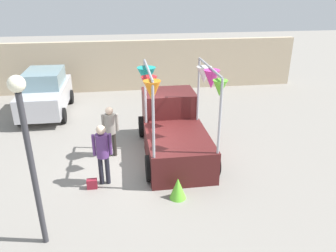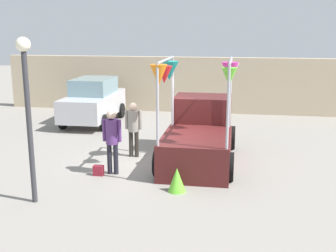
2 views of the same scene
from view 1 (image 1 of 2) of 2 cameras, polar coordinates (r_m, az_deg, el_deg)
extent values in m
plane|color=gray|center=(10.58, -4.84, -6.23)|extent=(60.00, 60.00, 0.00)
cube|color=#4C1919|center=(10.13, 1.77, -4.36)|extent=(1.90, 2.60, 1.00)
cube|color=#4C1919|center=(11.76, 0.10, 1.85)|extent=(1.80, 1.40, 1.80)
cube|color=#8CB2C6|center=(11.61, 0.10, 3.92)|extent=(1.76, 1.37, 0.60)
cylinder|color=black|center=(12.19, -4.56, -0.08)|extent=(0.22, 0.76, 0.76)
cylinder|color=black|center=(12.44, 4.20, 0.43)|extent=(0.22, 0.76, 0.76)
cylinder|color=black|center=(9.47, -3.21, -7.33)|extent=(0.22, 0.76, 0.76)
cylinder|color=black|center=(9.79, 8.00, -6.45)|extent=(0.22, 0.76, 0.76)
cylinder|color=#A5A5AD|center=(10.56, -3.96, 5.83)|extent=(0.07, 0.07, 2.08)
cylinder|color=#A5A5AD|center=(10.82, 5.31, 6.23)|extent=(0.07, 0.07, 2.08)
cylinder|color=#A5A5AD|center=(8.27, -2.57, 0.83)|extent=(0.07, 0.07, 2.08)
cylinder|color=#A5A5AD|center=(8.60, 9.04, 1.46)|extent=(0.07, 0.07, 2.08)
cylinder|color=#A5A5AD|center=(9.11, -3.50, 9.82)|extent=(0.07, 2.44, 0.07)
cylinder|color=#A5A5AD|center=(9.41, 7.27, 10.12)|extent=(0.07, 2.44, 0.07)
cone|color=orange|center=(8.18, -2.79, 6.08)|extent=(0.62, 0.62, 0.53)
cone|color=#66CC33|center=(8.52, 9.02, 6.52)|extent=(0.46, 0.46, 0.43)
cone|color=red|center=(8.98, -3.31, 7.15)|extent=(0.47, 0.47, 0.46)
cone|color=#D83399|center=(9.26, 7.57, 8.06)|extent=(0.58, 0.58, 0.53)
cone|color=teal|center=(9.75, -3.76, 8.59)|extent=(0.77, 0.77, 0.54)
cone|color=white|center=(10.04, 6.30, 8.84)|extent=(0.65, 0.65, 0.50)
cube|color=#B7B7BC|center=(15.19, -20.48, 4.84)|extent=(1.70, 4.00, 0.90)
cube|color=#72939E|center=(15.12, -20.78, 7.81)|extent=(1.50, 2.10, 0.66)
cylinder|color=black|center=(16.68, -22.33, 4.50)|extent=(0.18, 0.64, 0.64)
cylinder|color=black|center=(16.34, -16.54, 4.93)|extent=(0.18, 0.64, 0.64)
cylinder|color=black|center=(14.40, -24.43, 1.31)|extent=(0.18, 0.64, 0.64)
cylinder|color=black|center=(14.01, -17.76, 1.75)|extent=(0.18, 0.64, 0.64)
cylinder|color=black|center=(9.44, -11.59, -7.59)|extent=(0.13, 0.13, 0.86)
cylinder|color=black|center=(9.43, -10.49, -7.54)|extent=(0.13, 0.13, 0.86)
cylinder|color=#593372|center=(9.07, -11.41, -3.39)|extent=(0.34, 0.34, 0.68)
sphere|color=beige|center=(8.87, -11.64, -0.68)|extent=(0.26, 0.26, 0.26)
cylinder|color=#593372|center=(9.07, -12.81, -3.27)|extent=(0.09, 0.09, 0.61)
cylinder|color=#593372|center=(9.04, -10.03, -3.12)|extent=(0.09, 0.09, 0.61)
cylinder|color=#2D2823|center=(10.89, -10.26, -3.21)|extent=(0.13, 0.13, 0.82)
cylinder|color=#2D2823|center=(10.88, -9.31, -3.16)|extent=(0.13, 0.13, 0.82)
cylinder|color=gray|center=(10.59, -10.05, 0.37)|extent=(0.34, 0.34, 0.65)
sphere|color=beige|center=(10.42, -10.22, 2.63)|extent=(0.25, 0.25, 0.25)
cylinder|color=gray|center=(10.59, -11.25, 0.46)|extent=(0.09, 0.09, 0.58)
cylinder|color=gray|center=(10.57, -8.88, 0.60)|extent=(0.09, 0.09, 0.58)
cube|color=maroon|center=(9.45, -13.09, -9.79)|extent=(0.28, 0.16, 0.28)
cylinder|color=#333338|center=(7.15, -22.37, -7.82)|extent=(0.12, 0.12, 3.43)
sphere|color=#F2EDCC|center=(6.45, -24.89, 6.67)|extent=(0.32, 0.32, 0.32)
cube|color=tan|center=(17.68, -6.80, 10.38)|extent=(18.00, 0.36, 2.60)
cone|color=#66CC33|center=(8.75, 1.73, -10.78)|extent=(0.57, 0.57, 0.60)
camera|label=2|loc=(3.89, 115.09, -30.65)|focal=45.00mm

